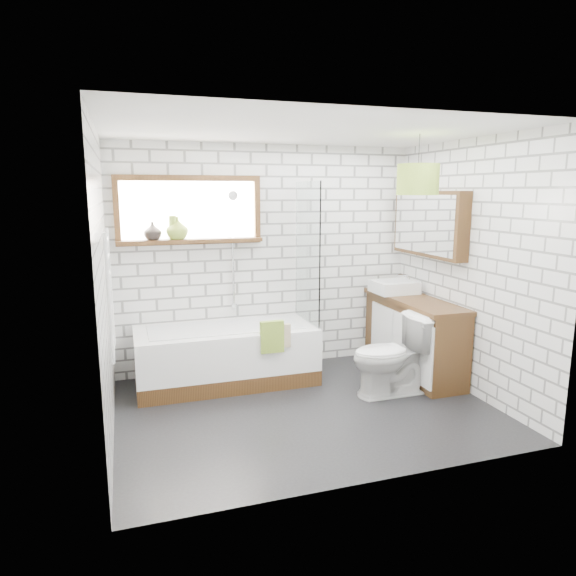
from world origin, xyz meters
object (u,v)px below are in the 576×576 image
object	(u,v)px
bathtub	(226,355)
pendant	(418,180)
toilet	(392,355)
basin	(394,287)
vanity	(413,336)

from	to	relation	value
bathtub	pendant	xyz separation A→B (m)	(1.61, -0.96, 1.80)
toilet	pendant	world-z (taller)	pendant
pendant	basin	bearing A→B (deg)	69.78
basin	pendant	distance (m)	1.58
vanity	toilet	bearing A→B (deg)	-138.06
vanity	pendant	size ratio (longest dim) A/B	3.92
toilet	pendant	distance (m)	1.71
vanity	toilet	distance (m)	0.72
bathtub	basin	world-z (taller)	basin
toilet	pendant	size ratio (longest dim) A/B	2.14
vanity	basin	size ratio (longest dim) A/B	3.17
toilet	pendant	bearing A→B (deg)	40.89
pendant	vanity	bearing A→B (deg)	55.88
basin	pendant	size ratio (longest dim) A/B	1.24
toilet	basin	bearing A→B (deg)	150.11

